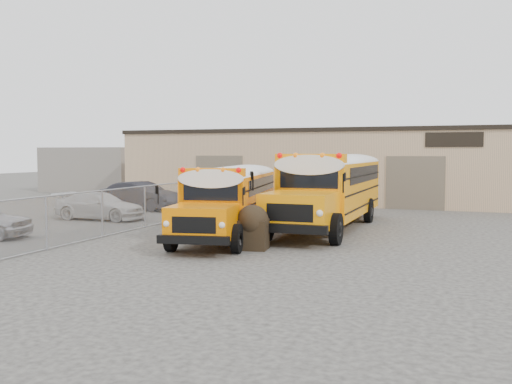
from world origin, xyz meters
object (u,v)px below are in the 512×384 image
(school_bus_left, at_px, (255,186))
(tarp_bundle, at_px, (253,227))
(car_white, at_px, (100,206))
(car_dark, at_px, (141,196))
(school_bus_right, at_px, (358,178))

(school_bus_left, height_order, tarp_bundle, school_bus_left)
(car_white, distance_m, car_dark, 4.76)
(school_bus_right, bearing_deg, school_bus_left, -130.48)
(school_bus_left, bearing_deg, tarp_bundle, -69.67)
(tarp_bundle, relative_size, car_white, 0.33)
(tarp_bundle, bearing_deg, school_bus_left, 110.33)
(school_bus_right, xyz_separation_m, car_white, (-10.91, -7.74, -1.20))
(car_white, xyz_separation_m, car_dark, (-0.68, 4.71, 0.13))
(school_bus_left, relative_size, car_dark, 2.01)
(school_bus_right, relative_size, tarp_bundle, 7.38)
(tarp_bundle, xyz_separation_m, car_white, (-9.86, 5.25, -0.11))
(car_white, bearing_deg, tarp_bundle, -119.53)
(school_bus_right, height_order, car_white, school_bus_right)
(school_bus_right, height_order, car_dark, school_bus_right)
(car_white, bearing_deg, school_bus_left, -68.13)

